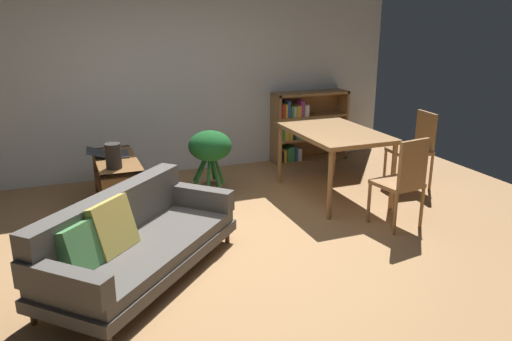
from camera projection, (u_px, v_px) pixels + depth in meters
name	position (u px, v px, depth m)	size (l,w,h in m)	color
ground_plane	(225.00, 252.00, 4.70)	(8.16, 8.16, 0.00)	#A87A4C
back_wall_panel	(159.00, 74.00, 6.69)	(6.80, 0.10, 2.70)	silver
fabric_couch	(132.00, 240.00, 4.17)	(1.91, 1.91, 0.73)	#56351E
media_console	(118.00, 184.00, 5.68)	(0.44, 1.16, 0.58)	brown
open_laptop	(110.00, 154.00, 5.72)	(0.48, 0.37, 0.09)	#333338
desk_speaker	(113.00, 156.00, 5.23)	(0.16, 0.16, 0.26)	#2D2823
potted_floor_plant	(210.00, 152.00, 5.85)	(0.50, 0.51, 0.84)	brown
dining_table	(334.00, 137.00, 5.96)	(0.90, 1.40, 0.81)	olive
dining_chair_near	(403.00, 179.00, 5.10)	(0.47, 0.47, 0.96)	olive
dining_chair_far	(415.00, 146.00, 6.34)	(0.49, 0.45, 0.96)	olive
bookshelf	(303.00, 127.00, 7.49)	(1.14, 0.33, 1.03)	olive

